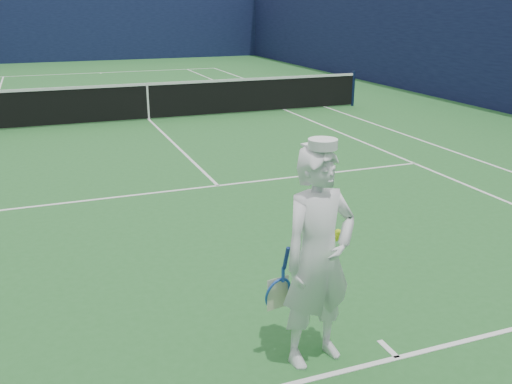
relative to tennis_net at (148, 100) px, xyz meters
The scene contains 5 objects.
ground 0.55m from the tennis_net, ahead, with size 80.00×80.00×0.00m, color #26652B.
court_markings 0.55m from the tennis_net, ahead, with size 11.03×23.83×0.01m.
windscreen_fence 1.45m from the tennis_net, ahead, with size 20.12×36.12×4.00m.
tennis_net is the anchor object (origin of this frame).
tennis_player 11.63m from the tennis_net, 93.43° to the right, with size 0.86×0.59×2.03m.
Camera 1 is at (-2.78, -15.56, 3.06)m, focal length 40.00 mm.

